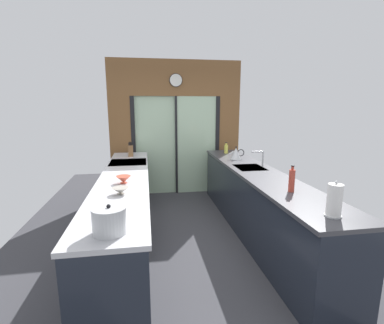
{
  "coord_description": "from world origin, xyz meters",
  "views": [
    {
      "loc": [
        -0.61,
        -3.31,
        1.82
      ],
      "look_at": [
        0.06,
        0.8,
        0.98
      ],
      "focal_mm": 26.26,
      "sensor_mm": 36.0,
      "label": 1
    }
  ],
  "objects_px": {
    "soap_bottle_near": "(292,180)",
    "soap_bottle_far": "(226,149)",
    "paper_towel_roll": "(334,201)",
    "mixing_bowl_near": "(120,191)",
    "stock_pot": "(109,220)",
    "knife_block": "(131,151)",
    "oven_range": "(130,189)",
    "kettle": "(236,153)",
    "mixing_bowl_far": "(123,179)"
  },
  "relations": [
    {
      "from": "kettle",
      "to": "mixing_bowl_near",
      "type": "bearing_deg",
      "value": -136.92
    },
    {
      "from": "paper_towel_roll",
      "to": "mixing_bowl_near",
      "type": "bearing_deg",
      "value": 153.47
    },
    {
      "from": "stock_pot",
      "to": "soap_bottle_near",
      "type": "distance_m",
      "value": 1.91
    },
    {
      "from": "knife_block",
      "to": "paper_towel_roll",
      "type": "relative_size",
      "value": 0.88
    },
    {
      "from": "soap_bottle_near",
      "to": "kettle",
      "type": "bearing_deg",
      "value": 89.93
    },
    {
      "from": "mixing_bowl_near",
      "to": "knife_block",
      "type": "height_order",
      "value": "knife_block"
    },
    {
      "from": "soap_bottle_near",
      "to": "soap_bottle_far",
      "type": "bearing_deg",
      "value": 90.0
    },
    {
      "from": "mixing_bowl_near",
      "to": "stock_pot",
      "type": "distance_m",
      "value": 0.91
    },
    {
      "from": "stock_pot",
      "to": "kettle",
      "type": "relative_size",
      "value": 0.92
    },
    {
      "from": "stock_pot",
      "to": "soap_bottle_near",
      "type": "relative_size",
      "value": 0.86
    },
    {
      "from": "mixing_bowl_near",
      "to": "stock_pot",
      "type": "height_order",
      "value": "stock_pot"
    },
    {
      "from": "paper_towel_roll",
      "to": "mixing_bowl_far",
      "type": "bearing_deg",
      "value": 143.55
    },
    {
      "from": "mixing_bowl_far",
      "to": "paper_towel_roll",
      "type": "height_order",
      "value": "paper_towel_roll"
    },
    {
      "from": "mixing_bowl_far",
      "to": "oven_range",
      "type": "bearing_deg",
      "value": 90.82
    },
    {
      "from": "mixing_bowl_near",
      "to": "mixing_bowl_far",
      "type": "height_order",
      "value": "mixing_bowl_far"
    },
    {
      "from": "stock_pot",
      "to": "paper_towel_roll",
      "type": "bearing_deg",
      "value": 0.56
    },
    {
      "from": "stock_pot",
      "to": "soap_bottle_far",
      "type": "xyz_separation_m",
      "value": [
        1.78,
        3.17,
        -0.01
      ]
    },
    {
      "from": "oven_range",
      "to": "knife_block",
      "type": "xyz_separation_m",
      "value": [
        0.02,
        0.53,
        0.57
      ]
    },
    {
      "from": "mixing_bowl_far",
      "to": "paper_towel_roll",
      "type": "relative_size",
      "value": 0.56
    },
    {
      "from": "stock_pot",
      "to": "kettle",
      "type": "xyz_separation_m",
      "value": [
        1.78,
        2.57,
        0.0
      ]
    },
    {
      "from": "soap_bottle_far",
      "to": "mixing_bowl_near",
      "type": "bearing_deg",
      "value": -128.22
    },
    {
      "from": "mixing_bowl_far",
      "to": "soap_bottle_near",
      "type": "xyz_separation_m",
      "value": [
        1.78,
        -0.63,
        0.08
      ]
    },
    {
      "from": "stock_pot",
      "to": "paper_towel_roll",
      "type": "height_order",
      "value": "paper_towel_roll"
    },
    {
      "from": "mixing_bowl_far",
      "to": "paper_towel_roll",
      "type": "xyz_separation_m",
      "value": [
        1.78,
        -1.31,
        0.09
      ]
    },
    {
      "from": "mixing_bowl_far",
      "to": "soap_bottle_far",
      "type": "xyz_separation_m",
      "value": [
        1.78,
        1.83,
        0.04
      ]
    },
    {
      "from": "knife_block",
      "to": "paper_towel_roll",
      "type": "xyz_separation_m",
      "value": [
        1.78,
        -3.12,
        0.04
      ]
    },
    {
      "from": "mixing_bowl_near",
      "to": "kettle",
      "type": "xyz_separation_m",
      "value": [
        1.78,
        1.67,
        0.06
      ]
    },
    {
      "from": "stock_pot",
      "to": "mixing_bowl_near",
      "type": "bearing_deg",
      "value": 90.0
    },
    {
      "from": "knife_block",
      "to": "soap_bottle_near",
      "type": "bearing_deg",
      "value": -53.86
    },
    {
      "from": "soap_bottle_near",
      "to": "soap_bottle_far",
      "type": "relative_size",
      "value": 1.36
    },
    {
      "from": "knife_block",
      "to": "soap_bottle_far",
      "type": "bearing_deg",
      "value": 0.83
    },
    {
      "from": "oven_range",
      "to": "soap_bottle_near",
      "type": "bearing_deg",
      "value": -46.73
    },
    {
      "from": "mixing_bowl_far",
      "to": "kettle",
      "type": "xyz_separation_m",
      "value": [
        1.78,
        1.24,
        0.05
      ]
    },
    {
      "from": "mixing_bowl_near",
      "to": "soap_bottle_near",
      "type": "xyz_separation_m",
      "value": [
        1.78,
        -0.2,
        0.09
      ]
    },
    {
      "from": "soap_bottle_far",
      "to": "paper_towel_roll",
      "type": "bearing_deg",
      "value": -90.0
    },
    {
      "from": "mixing_bowl_far",
      "to": "knife_block",
      "type": "height_order",
      "value": "knife_block"
    },
    {
      "from": "mixing_bowl_near",
      "to": "knife_block",
      "type": "distance_m",
      "value": 2.24
    },
    {
      "from": "mixing_bowl_near",
      "to": "mixing_bowl_far",
      "type": "relative_size",
      "value": 1.0
    },
    {
      "from": "oven_range",
      "to": "kettle",
      "type": "relative_size",
      "value": 3.43
    },
    {
      "from": "oven_range",
      "to": "kettle",
      "type": "xyz_separation_m",
      "value": [
        1.8,
        -0.04,
        0.56
      ]
    },
    {
      "from": "kettle",
      "to": "soap_bottle_near",
      "type": "relative_size",
      "value": 0.93
    },
    {
      "from": "stock_pot",
      "to": "oven_range",
      "type": "bearing_deg",
      "value": 90.4
    },
    {
      "from": "stock_pot",
      "to": "soap_bottle_near",
      "type": "bearing_deg",
      "value": 21.56
    },
    {
      "from": "oven_range",
      "to": "soap_bottle_near",
      "type": "xyz_separation_m",
      "value": [
        1.8,
        -1.91,
        0.59
      ]
    },
    {
      "from": "soap_bottle_near",
      "to": "paper_towel_roll",
      "type": "xyz_separation_m",
      "value": [
        0.0,
        -0.69,
        0.01
      ]
    },
    {
      "from": "soap_bottle_far",
      "to": "paper_towel_roll",
      "type": "distance_m",
      "value": 3.15
    },
    {
      "from": "knife_block",
      "to": "kettle",
      "type": "bearing_deg",
      "value": -17.67
    },
    {
      "from": "mixing_bowl_near",
      "to": "oven_range",
      "type": "bearing_deg",
      "value": 90.62
    },
    {
      "from": "kettle",
      "to": "soap_bottle_near",
      "type": "bearing_deg",
      "value": -90.07
    },
    {
      "from": "stock_pot",
      "to": "kettle",
      "type": "height_order",
      "value": "kettle"
    }
  ]
}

